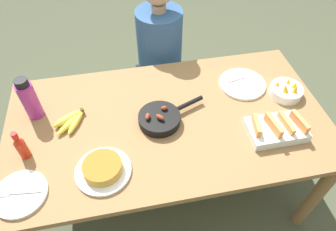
% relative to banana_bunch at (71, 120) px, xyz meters
% --- Properties ---
extents(ground_plane, '(14.00, 14.00, 0.00)m').
position_rel_banana_bunch_xyz_m(ground_plane, '(0.50, -0.07, -0.75)').
color(ground_plane, '#474C38').
extents(dining_table, '(1.69, 0.92, 0.73)m').
position_rel_banana_bunch_xyz_m(dining_table, '(0.50, -0.07, -0.11)').
color(dining_table, olive).
rests_on(dining_table, ground_plane).
extents(banana_bunch, '(0.17, 0.18, 0.04)m').
position_rel_banana_bunch_xyz_m(banana_bunch, '(0.00, 0.00, 0.00)').
color(banana_bunch, gold).
rests_on(banana_bunch, dining_table).
extents(melon_tray, '(0.28, 0.18, 0.10)m').
position_rel_banana_bunch_xyz_m(melon_tray, '(1.01, -0.27, 0.01)').
color(melon_tray, silver).
rests_on(melon_tray, dining_table).
extents(skillet, '(0.37, 0.22, 0.08)m').
position_rel_banana_bunch_xyz_m(skillet, '(0.45, -0.08, 0.01)').
color(skillet, black).
rests_on(skillet, dining_table).
extents(frittata_plate_center, '(0.26, 0.26, 0.06)m').
position_rel_banana_bunch_xyz_m(frittata_plate_center, '(0.15, -0.33, 0.01)').
color(frittata_plate_center, white).
rests_on(frittata_plate_center, dining_table).
extents(empty_plate_near_front, '(0.27, 0.27, 0.02)m').
position_rel_banana_bunch_xyz_m(empty_plate_near_front, '(0.98, 0.11, -0.01)').
color(empty_plate_near_front, white).
rests_on(empty_plate_near_front, dining_table).
extents(empty_plate_far_left, '(0.23, 0.23, 0.02)m').
position_rel_banana_bunch_xyz_m(empty_plate_far_left, '(-0.21, -0.38, -0.01)').
color(empty_plate_far_left, white).
rests_on(empty_plate_far_left, dining_table).
extents(fruit_bowl_mango, '(0.18, 0.18, 0.10)m').
position_rel_banana_bunch_xyz_m(fruit_bowl_mango, '(1.19, -0.02, 0.01)').
color(fruit_bowl_mango, white).
rests_on(fruit_bowl_mango, dining_table).
extents(water_bottle, '(0.08, 0.08, 0.25)m').
position_rel_banana_bunch_xyz_m(water_bottle, '(-0.19, 0.09, 0.10)').
color(water_bottle, '#992D89').
rests_on(water_bottle, dining_table).
extents(hot_sauce_bottle, '(0.05, 0.05, 0.17)m').
position_rel_banana_bunch_xyz_m(hot_sauce_bottle, '(-0.21, -0.17, 0.06)').
color(hot_sauce_bottle, '#B72814').
rests_on(hot_sauce_bottle, dining_table).
extents(person_figure, '(0.33, 0.33, 1.22)m').
position_rel_banana_bunch_xyz_m(person_figure, '(0.57, 0.60, -0.23)').
color(person_figure, black).
rests_on(person_figure, ground_plane).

